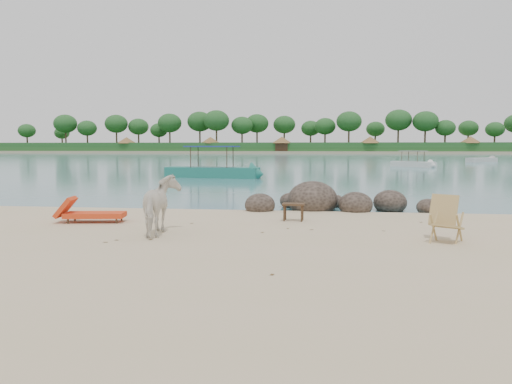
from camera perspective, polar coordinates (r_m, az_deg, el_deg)
water at (r=100.09m, az=6.73°, el=4.03°), size 400.00×400.00×0.00m
far_shore at (r=180.08m, az=7.02°, el=4.56°), size 420.00×90.00×1.40m
far_scenery at (r=146.77m, az=6.96°, el=5.64°), size 420.00×18.00×9.50m
boulders at (r=16.88m, az=8.29°, el=-1.21°), size 6.27×2.80×1.26m
cow at (r=12.01m, az=-10.71°, el=-1.62°), size 1.00×1.76×1.40m
side_table at (r=14.02m, az=4.30°, el=-2.44°), size 0.63×0.43×0.49m
lounge_chair at (r=14.44m, az=-17.91°, el=-2.23°), size 2.09×1.00×0.60m
deck_chair at (r=11.63m, az=20.96°, el=-3.05°), size 0.93×0.95×1.02m
boat_near at (r=34.53m, az=-5.05°, el=4.66°), size 7.42×2.56×3.53m
boat_mid at (r=54.60m, az=17.50°, el=4.24°), size 4.63×5.04×2.73m
boat_far at (r=74.39m, az=24.40°, el=3.44°), size 5.43×4.65×0.68m
dead_leaves at (r=11.85m, az=-0.09°, el=-5.02°), size 7.52×6.23×0.00m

